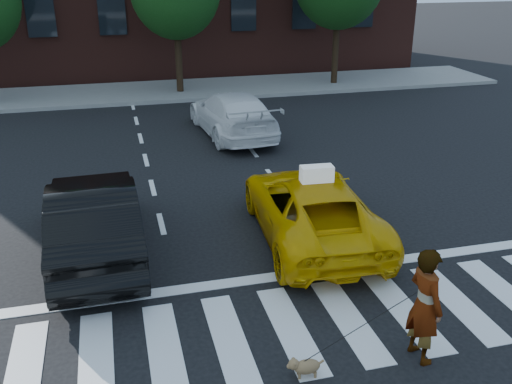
% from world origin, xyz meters
% --- Properties ---
extents(ground, '(120.00, 120.00, 0.00)m').
position_xyz_m(ground, '(0.00, 0.00, 0.00)').
color(ground, black).
rests_on(ground, ground).
extents(crosswalk, '(13.00, 2.40, 0.01)m').
position_xyz_m(crosswalk, '(0.00, 0.00, 0.01)').
color(crosswalk, silver).
rests_on(crosswalk, ground).
extents(stop_line, '(12.00, 0.30, 0.01)m').
position_xyz_m(stop_line, '(0.00, 1.60, 0.01)').
color(stop_line, silver).
rests_on(stop_line, ground).
extents(sidewalk_far, '(30.00, 4.00, 0.15)m').
position_xyz_m(sidewalk_far, '(0.00, 17.50, 0.07)').
color(sidewalk_far, slate).
rests_on(sidewalk_far, ground).
extents(taxi, '(2.54, 4.95, 1.34)m').
position_xyz_m(taxi, '(1.40, 2.99, 0.67)').
color(taxi, '#D79F04').
rests_on(taxi, ground).
extents(black_sedan, '(1.78, 4.76, 1.55)m').
position_xyz_m(black_sedan, '(-2.96, 3.35, 0.78)').
color(black_sedan, black).
rests_on(black_sedan, ground).
extents(white_suv, '(2.39, 5.04, 1.42)m').
position_xyz_m(white_suv, '(1.40, 10.67, 0.71)').
color(white_suv, white).
rests_on(white_suv, ground).
extents(woman, '(0.51, 0.71, 1.79)m').
position_xyz_m(woman, '(1.63, -1.10, 0.90)').
color(woman, '#999999').
rests_on(woman, ground).
extents(dog, '(0.54, 0.26, 0.31)m').
position_xyz_m(dog, '(-0.16, -1.09, 0.18)').
color(dog, olive).
rests_on(dog, ground).
extents(taxi_sign, '(0.67, 0.32, 0.32)m').
position_xyz_m(taxi_sign, '(1.40, 2.79, 1.50)').
color(taxi_sign, white).
rests_on(taxi_sign, taxi).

